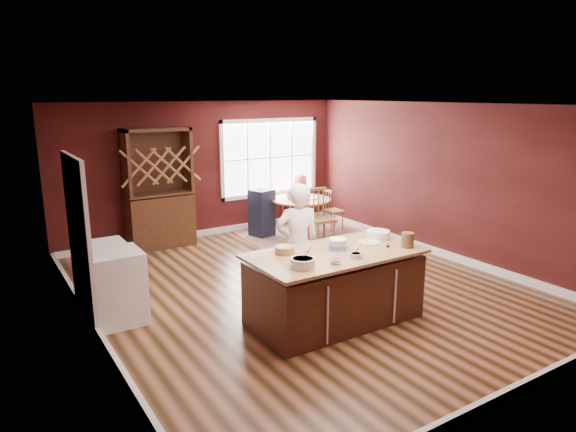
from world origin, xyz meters
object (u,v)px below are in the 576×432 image
object	(u,v)px
dining_table	(301,209)
chair_north	(293,201)
dryer	(104,274)
layer_cake	(337,244)
high_chair	(262,212)
chair_east	(333,209)
chair_south	(321,217)
kitchen_island	(334,288)
toddler	(260,197)
washer	(116,287)
hutch	(159,188)
seated_woman	(300,201)
baker	(298,245)

from	to	relation	value
dining_table	chair_north	world-z (taller)	chair_north
chair_north	dryer	world-z (taller)	chair_north
layer_cake	high_chair	size ratio (longest dim) A/B	0.32
chair_east	chair_south	bearing A→B (deg)	133.50
kitchen_island	dining_table	size ratio (longest dim) A/B	1.80
dining_table	layer_cake	distance (m)	4.02
layer_cake	chair_east	bearing A→B (deg)	53.15
chair_south	dryer	distance (m)	4.27
dining_table	high_chair	world-z (taller)	high_chair
high_chair	toddler	world-z (taller)	high_chair
chair_south	washer	world-z (taller)	chair_south
layer_cake	washer	world-z (taller)	layer_cake
high_chair	dryer	xyz separation A→B (m)	(-3.56, -1.91, -0.06)
hutch	dryer	distance (m)	2.87
chair_south	seated_woman	xyz separation A→B (m)	(0.36, 1.28, 0.04)
high_chair	chair_east	bearing A→B (deg)	-29.89
baker	high_chair	bearing A→B (deg)	-96.19
washer	layer_cake	bearing A→B (deg)	-28.65
washer	seated_woman	bearing A→B (deg)	30.22
chair_east	washer	xyz separation A→B (m)	(-5.08, -2.14, 0.02)
kitchen_island	chair_east	world-z (taller)	kitchen_island
washer	chair_east	bearing A→B (deg)	22.87
layer_cake	chair_east	distance (m)	4.39
kitchen_island	dryer	distance (m)	3.15
kitchen_island	seated_woman	size ratio (longest dim) A/B	1.87
dining_table	high_chair	size ratio (longest dim) A/B	1.22
dining_table	chair_south	bearing A→B (deg)	-95.70
dining_table	high_chair	xyz separation A→B (m)	(-0.73, 0.34, -0.03)
toddler	chair_north	bearing A→B (deg)	24.26
baker	hutch	xyz separation A→B (m)	(-0.67, 3.67, 0.27)
chair_south	dryer	bearing A→B (deg)	-165.11
chair_east	hutch	world-z (taller)	hutch
layer_cake	dryer	size ratio (longest dim) A/B	0.36
dining_table	hutch	bearing A→B (deg)	164.89
seated_woman	hutch	xyz separation A→B (m)	(-2.98, 0.28, 0.53)
kitchen_island	high_chair	bearing A→B (deg)	73.21
baker	chair_south	world-z (taller)	baker
layer_cake	hutch	world-z (taller)	hutch
chair_north	high_chair	world-z (taller)	chair_north
kitchen_island	washer	bearing A→B (deg)	148.52
chair_north	hutch	distance (m)	3.14
dining_table	toddler	bearing A→B (deg)	154.98
dryer	seated_woman	bearing A→B (deg)	23.85
kitchen_island	chair_east	bearing A→B (deg)	52.78
seated_woman	hutch	distance (m)	3.04
chair_east	dryer	distance (m)	5.30
dining_table	dryer	distance (m)	4.57
baker	dryer	xyz separation A→B (m)	(-2.26, 1.37, -0.41)
layer_cake	chair_east	world-z (taller)	layer_cake
chair_south	high_chair	size ratio (longest dim) A/B	1.10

